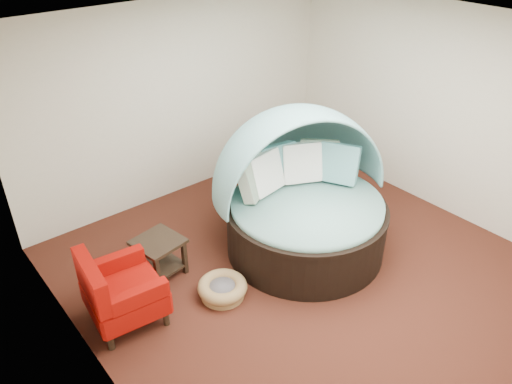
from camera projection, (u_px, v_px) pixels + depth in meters
floor at (299, 266)px, 6.09m from camera, size 5.00×5.00×0.00m
wall_back at (181, 101)px, 7.02m from camera, size 5.00×0.00×5.00m
wall_left at (82, 259)px, 4.01m from camera, size 0.00×5.00×5.00m
wall_right at (438, 110)px, 6.73m from camera, size 0.00×5.00×5.00m
ceiling at (312, 33)px, 4.64m from camera, size 5.00×5.00×0.00m
canopy_daybed at (303, 187)px, 6.06m from camera, size 2.53×2.48×1.82m
pet_basket at (222, 288)px, 5.61m from camera, size 0.66×0.66×0.20m
red_armchair at (119, 292)px, 5.12m from camera, size 0.83×0.83×0.88m
side_table at (159, 252)px, 5.82m from camera, size 0.59×0.59×0.49m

